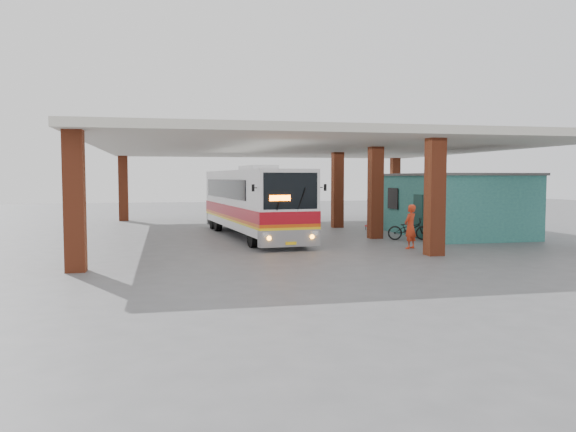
# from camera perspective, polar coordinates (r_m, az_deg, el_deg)

# --- Properties ---
(ground) EXTENTS (90.00, 90.00, 0.00)m
(ground) POSITION_cam_1_polar(r_m,az_deg,el_deg) (23.35, 4.62, -3.22)
(ground) COLOR #515154
(ground) RESTS_ON ground
(brick_columns) EXTENTS (20.10, 21.60, 4.35)m
(brick_columns) POSITION_cam_1_polar(r_m,az_deg,el_deg) (28.38, 4.44, 2.45)
(brick_columns) COLOR #983D21
(brick_columns) RESTS_ON ground
(canopy_roof) EXTENTS (21.00, 23.00, 0.30)m
(canopy_roof) POSITION_cam_1_polar(r_m,az_deg,el_deg) (29.61, 1.89, 7.02)
(canopy_roof) COLOR beige
(canopy_roof) RESTS_ON brick_columns
(shop_building) EXTENTS (5.20, 8.20, 3.11)m
(shop_building) POSITION_cam_1_polar(r_m,az_deg,el_deg) (29.83, 16.23, 1.20)
(shop_building) COLOR #2A6A6A
(shop_building) RESTS_ON ground
(coach_bus) EXTENTS (3.66, 12.07, 3.47)m
(coach_bus) POSITION_cam_1_polar(r_m,az_deg,el_deg) (27.40, -3.60, 1.46)
(coach_bus) COLOR silver
(coach_bus) RESTS_ON ground
(motorcycle) EXTENTS (2.05, 1.13, 1.02)m
(motorcycle) POSITION_cam_1_polar(r_m,az_deg,el_deg) (26.62, 12.18, -1.31)
(motorcycle) COLOR black
(motorcycle) RESTS_ON ground
(pedestrian) EXTENTS (0.79, 0.73, 1.81)m
(pedestrian) POSITION_cam_1_polar(r_m,az_deg,el_deg) (23.38, 12.32, -1.06)
(pedestrian) COLOR red
(pedestrian) RESTS_ON ground
(red_chair) EXTENTS (0.51, 0.51, 0.80)m
(red_chair) POSITION_cam_1_polar(r_m,az_deg,el_deg) (31.37, 8.48, -0.74)
(red_chair) COLOR red
(red_chair) RESTS_ON ground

